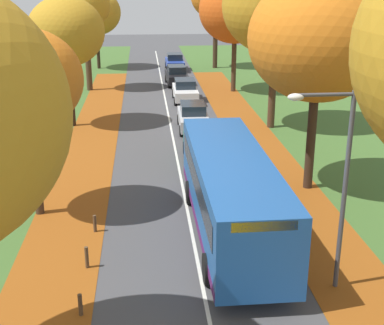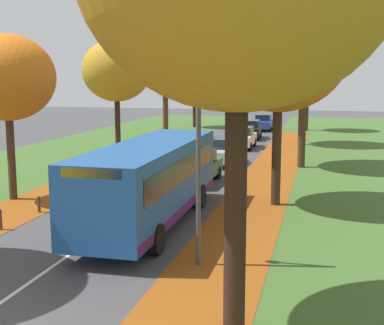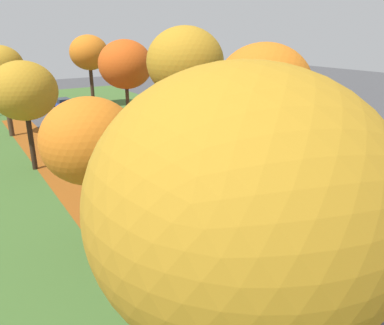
{
  "view_description": "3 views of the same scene",
  "coord_description": "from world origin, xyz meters",
  "px_view_note": "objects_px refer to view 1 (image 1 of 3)",
  "views": [
    {
      "loc": [
        -1.59,
        -7.5,
        8.88
      ],
      "look_at": [
        0.36,
        13.88,
        1.36
      ],
      "focal_mm": 50.0,
      "sensor_mm": 36.0,
      "label": 1
    },
    {
      "loc": [
        7.33,
        -8.27,
        5.34
      ],
      "look_at": [
        1.93,
        13.78,
        1.7
      ],
      "focal_mm": 50.0,
      "sensor_mm": 36.0,
      "label": 2
    },
    {
      "loc": [
        -10.43,
        -2.77,
        9.69
      ],
      "look_at": [
        1.28,
        15.32,
        2.08
      ],
      "focal_mm": 35.0,
      "sensor_mm": 36.0,
      "label": 3
    }
  ],
  "objects_px": {
    "tree_left_far": "(85,6)",
    "tree_left_distant": "(96,13)",
    "bus": "(231,190)",
    "car_white_third_in_line": "(185,90)",
    "bollard_fourth": "(80,305)",
    "car_green_lead": "(202,146)",
    "tree_right_far": "(235,10)",
    "bollard_sixth": "(95,224)",
    "streetlamp_right": "(335,171)",
    "tree_right_mid": "(277,5)",
    "tree_left_mid": "(66,32)",
    "tree_right_near": "(319,38)",
    "tree_left_near": "(26,80)",
    "car_blue_trailing": "(175,62)",
    "car_silver_following": "(193,117)",
    "car_black_fourth_in_line": "(177,75)",
    "bollard_fifth": "(87,257)"
  },
  "relations": [
    {
      "from": "tree_right_near",
      "to": "car_white_third_in_line",
      "type": "bearing_deg",
      "value": 102.91
    },
    {
      "from": "car_silver_following",
      "to": "car_white_third_in_line",
      "type": "relative_size",
      "value": 1.0
    },
    {
      "from": "bus",
      "to": "bollard_fourth",
      "type": "bearing_deg",
      "value": -136.96
    },
    {
      "from": "tree_left_distant",
      "to": "streetlamp_right",
      "type": "xyz_separation_m",
      "value": [
        9.72,
        -41.29,
        -1.72
      ]
    },
    {
      "from": "tree_left_mid",
      "to": "tree_left_far",
      "type": "height_order",
      "value": "tree_left_far"
    },
    {
      "from": "tree_left_far",
      "to": "tree_left_distant",
      "type": "bearing_deg",
      "value": 90.24
    },
    {
      "from": "tree_left_mid",
      "to": "car_silver_following",
      "type": "xyz_separation_m",
      "value": [
        7.4,
        -1.61,
        -4.93
      ]
    },
    {
      "from": "tree_right_far",
      "to": "bollard_sixth",
      "type": "height_order",
      "value": "tree_right_far"
    },
    {
      "from": "tree_right_near",
      "to": "car_silver_following",
      "type": "relative_size",
      "value": 2.15
    },
    {
      "from": "tree_left_near",
      "to": "car_blue_trailing",
      "type": "bearing_deg",
      "value": 77.57
    },
    {
      "from": "bus",
      "to": "bollard_fifth",
      "type": "bearing_deg",
      "value": -158.02
    },
    {
      "from": "bollard_sixth",
      "to": "tree_right_near",
      "type": "bearing_deg",
      "value": 21.48
    },
    {
      "from": "tree_left_far",
      "to": "tree_right_far",
      "type": "height_order",
      "value": "tree_right_far"
    },
    {
      "from": "tree_right_far",
      "to": "car_silver_following",
      "type": "bearing_deg",
      "value": -111.16
    },
    {
      "from": "tree_left_mid",
      "to": "bollard_sixth",
      "type": "relative_size",
      "value": 11.88
    },
    {
      "from": "tree_right_far",
      "to": "bollard_fourth",
      "type": "bearing_deg",
      "value": -107.14
    },
    {
      "from": "tree_left_near",
      "to": "bus",
      "type": "bearing_deg",
      "value": -18.53
    },
    {
      "from": "car_silver_following",
      "to": "car_black_fourth_in_line",
      "type": "xyz_separation_m",
      "value": [
        -0.09,
        14.25,
        0.0
      ]
    },
    {
      "from": "tree_right_mid",
      "to": "tree_right_far",
      "type": "bearing_deg",
      "value": 92.77
    },
    {
      "from": "car_white_third_in_line",
      "to": "car_black_fourth_in_line",
      "type": "relative_size",
      "value": 0.99
    },
    {
      "from": "tree_left_far",
      "to": "tree_left_distant",
      "type": "height_order",
      "value": "tree_left_far"
    },
    {
      "from": "tree_left_mid",
      "to": "bollard_fifth",
      "type": "relative_size",
      "value": 10.49
    },
    {
      "from": "tree_left_mid",
      "to": "car_green_lead",
      "type": "bearing_deg",
      "value": -45.65
    },
    {
      "from": "bollard_sixth",
      "to": "bus",
      "type": "distance_m",
      "value": 5.11
    },
    {
      "from": "tree_left_near",
      "to": "tree_left_mid",
      "type": "xyz_separation_m",
      "value": [
        -0.25,
        13.15,
        0.44
      ]
    },
    {
      "from": "tree_left_mid",
      "to": "tree_right_near",
      "type": "distance_m",
      "value": 16.3
    },
    {
      "from": "tree_left_near",
      "to": "tree_right_mid",
      "type": "distance_m",
      "value": 16.84
    },
    {
      "from": "streetlamp_right",
      "to": "car_white_third_in_line",
      "type": "xyz_separation_m",
      "value": [
        -2.21,
        25.56,
        -2.92
      ]
    },
    {
      "from": "bollard_fourth",
      "to": "car_white_third_in_line",
      "type": "distance_m",
      "value": 26.82
    },
    {
      "from": "tree_left_distant",
      "to": "tree_right_far",
      "type": "distance_m",
      "value": 17.1
    },
    {
      "from": "tree_left_far",
      "to": "car_black_fourth_in_line",
      "type": "bearing_deg",
      "value": 12.37
    },
    {
      "from": "tree_right_far",
      "to": "bollard_fifth",
      "type": "distance_m",
      "value": 29.21
    },
    {
      "from": "tree_left_far",
      "to": "car_black_fourth_in_line",
      "type": "height_order",
      "value": "tree_left_far"
    },
    {
      "from": "tree_left_far",
      "to": "tree_right_far",
      "type": "distance_m",
      "value": 11.74
    },
    {
      "from": "bollard_fifth",
      "to": "car_silver_following",
      "type": "bearing_deg",
      "value": 72.93
    },
    {
      "from": "car_blue_trailing",
      "to": "car_black_fourth_in_line",
      "type": "bearing_deg",
      "value": -92.19
    },
    {
      "from": "tree_left_distant",
      "to": "bollard_sixth",
      "type": "height_order",
      "value": "tree_left_distant"
    },
    {
      "from": "tree_right_mid",
      "to": "tree_right_far",
      "type": "height_order",
      "value": "tree_right_mid"
    },
    {
      "from": "tree_left_distant",
      "to": "bollard_fourth",
      "type": "relative_size",
      "value": 11.53
    },
    {
      "from": "tree_left_mid",
      "to": "tree_left_far",
      "type": "distance_m",
      "value": 11.08
    },
    {
      "from": "tree_left_distant",
      "to": "streetlamp_right",
      "type": "height_order",
      "value": "tree_left_distant"
    },
    {
      "from": "tree_left_far",
      "to": "car_white_third_in_line",
      "type": "relative_size",
      "value": 2.02
    },
    {
      "from": "tree_right_far",
      "to": "bollard_sixth",
      "type": "xyz_separation_m",
      "value": [
        -9.15,
        -24.51,
        -6.01
      ]
    },
    {
      "from": "tree_right_near",
      "to": "bollard_fifth",
      "type": "relative_size",
      "value": 12.21
    },
    {
      "from": "tree_left_near",
      "to": "tree_left_far",
      "type": "distance_m",
      "value": 24.23
    },
    {
      "from": "tree_left_near",
      "to": "streetlamp_right",
      "type": "relative_size",
      "value": 1.2
    },
    {
      "from": "bus",
      "to": "car_white_third_in_line",
      "type": "xyz_separation_m",
      "value": [
        0.09,
        21.8,
        -0.89
      ]
    },
    {
      "from": "car_green_lead",
      "to": "tree_right_mid",
      "type": "bearing_deg",
      "value": 50.49
    },
    {
      "from": "bollard_fourth",
      "to": "bollard_sixth",
      "type": "height_order",
      "value": "bollard_fourth"
    },
    {
      "from": "bollard_fourth",
      "to": "car_green_lead",
      "type": "relative_size",
      "value": 0.16
    }
  ]
}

